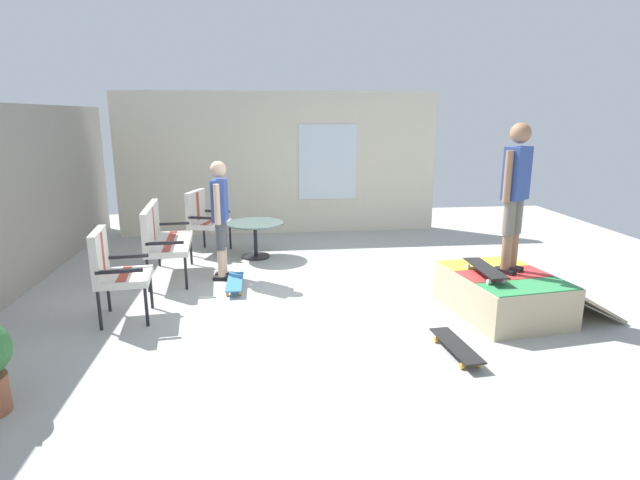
# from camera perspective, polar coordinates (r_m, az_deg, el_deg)

# --- Properties ---
(ground_plane) EXTENTS (12.00, 12.00, 0.10)m
(ground_plane) POSITION_cam_1_polar(r_m,az_deg,el_deg) (6.38, 1.55, -6.96)
(ground_plane) COLOR #A8A8A3
(house_facade) EXTENTS (0.23, 6.00, 2.64)m
(house_facade) POSITION_cam_1_polar(r_m,az_deg,el_deg) (9.75, -4.46, 8.53)
(house_facade) COLOR beige
(house_facade) RESTS_ON ground_plane
(skate_ramp) EXTENTS (1.53, 1.81, 0.48)m
(skate_ramp) POSITION_cam_1_polar(r_m,az_deg,el_deg) (6.20, 20.01, -5.63)
(skate_ramp) COLOR tan
(skate_ramp) RESTS_ON ground_plane
(patio_bench) EXTENTS (1.29, 0.64, 1.02)m
(patio_bench) POSITION_cam_1_polar(r_m,az_deg,el_deg) (7.32, -17.41, 0.58)
(patio_bench) COLOR black
(patio_bench) RESTS_ON ground_plane
(patio_chair_near_house) EXTENTS (0.76, 0.71, 1.02)m
(patio_chair_near_house) POSITION_cam_1_polar(r_m,az_deg,el_deg) (8.53, -12.97, 2.66)
(patio_chair_near_house) COLOR black
(patio_chair_near_house) RESTS_ON ground_plane
(patio_chair_by_wall) EXTENTS (0.68, 0.61, 1.02)m
(patio_chair_by_wall) POSITION_cam_1_polar(r_m,az_deg,el_deg) (5.97, -22.25, -2.78)
(patio_chair_by_wall) COLOR black
(patio_chair_by_wall) RESTS_ON ground_plane
(patio_table) EXTENTS (0.90, 0.90, 0.57)m
(patio_table) POSITION_cam_1_polar(r_m,az_deg,el_deg) (8.11, -7.27, 0.82)
(patio_table) COLOR black
(patio_table) RESTS_ON ground_plane
(person_watching) EXTENTS (0.48, 0.27, 1.62)m
(person_watching) POSITION_cam_1_polar(r_m,az_deg,el_deg) (7.02, -11.14, 3.11)
(person_watching) COLOR black
(person_watching) RESTS_ON ground_plane
(person_skater) EXTENTS (0.36, 0.40, 1.66)m
(person_skater) POSITION_cam_1_polar(r_m,az_deg,el_deg) (6.00, 21.09, 5.52)
(person_skater) COLOR black
(person_skater) RESTS_ON skate_ramp
(skateboard_by_bench) EXTENTS (0.80, 0.21, 0.10)m
(skateboard_by_bench) POSITION_cam_1_polar(r_m,az_deg,el_deg) (6.77, -9.53, -4.70)
(skateboard_by_bench) COLOR #3372B2
(skateboard_by_bench) RESTS_ON ground_plane
(skateboard_spare) EXTENTS (0.81, 0.27, 0.10)m
(skateboard_spare) POSITION_cam_1_polar(r_m,az_deg,el_deg) (5.09, 15.03, -11.39)
(skateboard_spare) COLOR black
(skateboard_spare) RESTS_ON ground_plane
(skateboard_on_ramp) EXTENTS (0.80, 0.21, 0.10)m
(skateboard_on_ramp) POSITION_cam_1_polar(r_m,az_deg,el_deg) (5.92, 18.05, -3.08)
(skateboard_on_ramp) COLOR black
(skateboard_on_ramp) RESTS_ON skate_ramp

